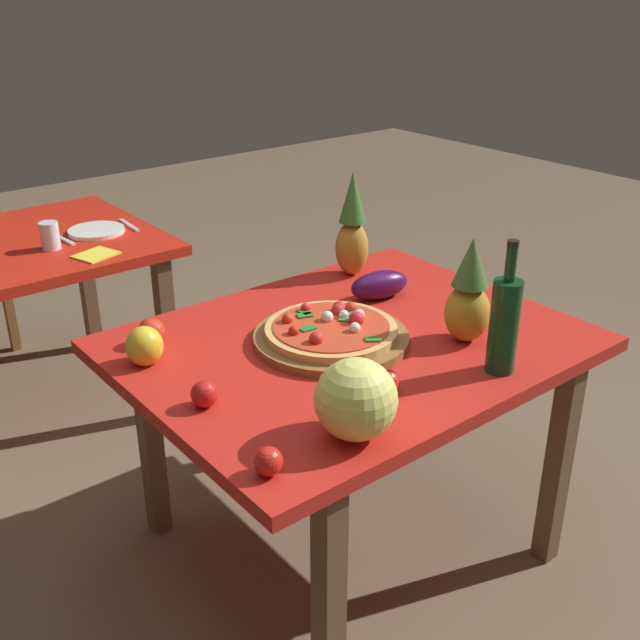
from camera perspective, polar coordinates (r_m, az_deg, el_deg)
The scene contains 20 objects.
ground_plane at distance 2.56m, azimuth 2.06°, elevation -16.23°, with size 10.00×10.00×0.00m, color brown.
display_table at distance 2.19m, azimuth 2.32°, elevation -3.34°, with size 1.25×0.98×0.73m.
background_table at distance 3.17m, azimuth -21.53°, elevation 3.77°, with size 1.01×0.89×0.73m.
pizza_board at distance 2.12m, azimuth 0.84°, elevation -1.36°, with size 0.44×0.44×0.03m, color brown.
pizza at distance 2.12m, azimuth 0.88°, elevation -0.62°, with size 0.37×0.37×0.06m.
wine_bottle at distance 1.98m, azimuth 13.70°, elevation -0.25°, with size 0.08×0.08×0.36m.
pineapple_left at distance 2.56m, azimuth 2.44°, elevation 6.82°, with size 0.11×0.11×0.36m.
pineapple_right at distance 2.13m, azimuth 11.13°, elevation 1.83°, with size 0.13×0.13×0.30m.
melon at distance 1.67m, azimuth 2.72°, elevation -6.00°, with size 0.19×0.19×0.19m, color #DCE06C.
bell_pepper at distance 2.05m, azimuth -13.08°, elevation -1.93°, with size 0.10×0.10×0.11m, color gold.
eggplant at distance 2.40m, azimuth 4.49°, elevation 2.65°, with size 0.20×0.09×0.09m, color #3A0E42.
tomato_by_bottle at distance 1.87m, azimuth 5.04°, elevation -4.66°, with size 0.06×0.06×0.06m, color red.
tomato_near_board at distance 1.83m, azimuth -8.70°, elevation -5.53°, with size 0.07×0.07×0.07m, color red.
tomato_at_corner at distance 1.59m, azimuth -3.91°, elevation -10.58°, with size 0.06×0.06×0.06m, color red.
tomato_beside_pepper at distance 2.16m, azimuth -12.58°, elevation -0.84°, with size 0.08×0.08×0.08m, color red.
drinking_glass_water at distance 3.01m, azimuth -19.68°, elevation 6.00°, with size 0.07×0.07×0.10m, color silver.
dinner_plate at distance 3.16m, azimuth -16.48°, elevation 6.46°, with size 0.22×0.22×0.02m, color white.
fork_utensil at distance 3.11m, azimuth -18.83°, elevation 5.80°, with size 0.02×0.18×0.01m, color silver.
knife_utensil at distance 3.21m, azimuth -14.19°, elevation 6.95°, with size 0.02×0.18×0.01m, color silver.
napkin_folded at distance 2.90m, azimuth -16.52°, elevation 4.73°, with size 0.14×0.12×0.01m, color yellow.
Camera 1 is at (-1.27, -1.45, 1.68)m, focal length 42.50 mm.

